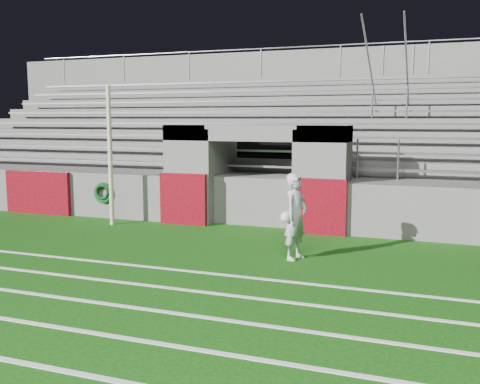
% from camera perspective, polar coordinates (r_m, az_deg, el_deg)
% --- Properties ---
extents(ground, '(90.00, 90.00, 0.00)m').
position_cam_1_polar(ground, '(10.84, -4.29, -6.94)').
color(ground, '#11460B').
rests_on(ground, ground).
extents(field_post, '(0.12, 0.12, 3.60)m').
position_cam_1_polar(field_post, '(14.26, -13.68, 3.74)').
color(field_post, beige).
rests_on(field_post, ground).
extents(field_markings, '(28.00, 8.09, 0.01)m').
position_cam_1_polar(field_markings, '(6.85, -22.52, -16.42)').
color(field_markings, white).
rests_on(field_markings, ground).
extents(stadium_structure, '(26.00, 8.48, 5.42)m').
position_cam_1_polar(stadium_structure, '(18.09, 6.13, 3.74)').
color(stadium_structure, '#5B5856').
rests_on(stadium_structure, ground).
extents(goalkeeper_with_ball, '(0.56, 0.71, 1.71)m').
position_cam_1_polar(goalkeeper_with_ball, '(10.54, 5.95, -2.62)').
color(goalkeeper_with_ball, '#B5BBBF').
rests_on(goalkeeper_with_ball, ground).
extents(hose_coil, '(0.59, 0.15, 0.59)m').
position_cam_1_polar(hose_coil, '(15.29, -14.42, -0.07)').
color(hose_coil, '#0D451A').
rests_on(hose_coil, ground).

